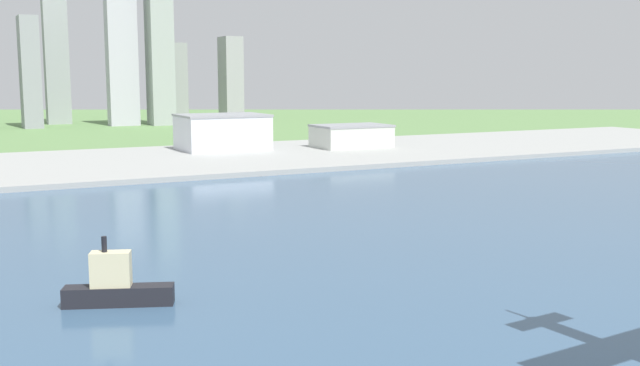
% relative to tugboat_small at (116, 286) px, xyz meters
% --- Properties ---
extents(ground_plane, '(2400.00, 2400.00, 0.00)m').
position_rel_tugboat_small_xyz_m(ground_plane, '(54.33, 44.29, -4.05)').
color(ground_plane, '#5E864C').
extents(water_bay, '(840.00, 360.00, 0.15)m').
position_rel_tugboat_small_xyz_m(water_bay, '(54.33, -15.71, -3.98)').
color(water_bay, '#385675').
rests_on(water_bay, ground).
extents(industrial_pier, '(840.00, 140.00, 2.50)m').
position_rel_tugboat_small_xyz_m(industrial_pier, '(54.33, 234.29, -2.80)').
color(industrial_pier, '#9C9D9A').
rests_on(industrial_pier, ground).
extents(tugboat_small, '(21.57, 11.80, 13.96)m').
position_rel_tugboat_small_xyz_m(tugboat_small, '(0.00, 0.00, 0.00)').
color(tugboat_small, black).
rests_on(tugboat_small, water_bay).
extents(warehouse_main, '(49.32, 36.46, 20.54)m').
position_rel_tugboat_small_xyz_m(warehouse_main, '(116.55, 265.70, 8.74)').
color(warehouse_main, silver).
rests_on(warehouse_main, industrial_pier).
extents(warehouse_annex, '(44.05, 29.55, 13.54)m').
position_rel_tugboat_small_xyz_m(warehouse_annex, '(190.68, 245.31, 5.24)').
color(warehouse_annex, silver).
rests_on(warehouse_annex, industrial_pier).
extents(distant_skyline, '(386.01, 76.46, 132.96)m').
position_rel_tugboat_small_xyz_m(distant_skyline, '(39.68, 556.03, 46.37)').
color(distant_skyline, '#ACAEB1').
rests_on(distant_skyline, ground).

